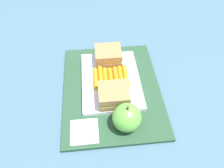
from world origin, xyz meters
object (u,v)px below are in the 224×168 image
at_px(sandwich_half_right, 114,95).
at_px(paper_napkin, 84,131).
at_px(food_tray, 111,80).
at_px(carrot_sticks_bundle, 111,77).
at_px(sandwich_half_left, 108,55).
at_px(apple, 127,118).

relative_size(sandwich_half_right, paper_napkin, 1.14).
relative_size(food_tray, carrot_sticks_bundle, 2.25).
bearing_deg(sandwich_half_left, apple, 6.19).
height_order(food_tray, carrot_sticks_bundle, carrot_sticks_bundle).
relative_size(sandwich_half_left, apple, 0.96).
relative_size(food_tray, apple, 2.75).
bearing_deg(sandwich_half_right, food_tray, 180.00).
bearing_deg(paper_napkin, apple, 94.52).
bearing_deg(apple, food_tray, -170.68).
xyz_separation_m(sandwich_half_right, carrot_sticks_bundle, (-0.08, 0.00, -0.02)).
xyz_separation_m(sandwich_half_left, paper_napkin, (0.24, -0.08, -0.03)).
bearing_deg(food_tray, sandwich_half_right, 0.00).
bearing_deg(carrot_sticks_bundle, sandwich_half_left, -179.93).
height_order(food_tray, apple, apple).
relative_size(sandwich_half_right, apple, 0.96).
height_order(carrot_sticks_bundle, paper_napkin, carrot_sticks_bundle).
height_order(food_tray, paper_napkin, food_tray).
bearing_deg(apple, sandwich_half_right, -161.31).
bearing_deg(paper_napkin, sandwich_half_right, 134.94).
xyz_separation_m(food_tray, apple, (0.15, 0.02, 0.03)).
relative_size(sandwich_half_left, paper_napkin, 1.14).
distance_m(sandwich_half_right, carrot_sticks_bundle, 0.08).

